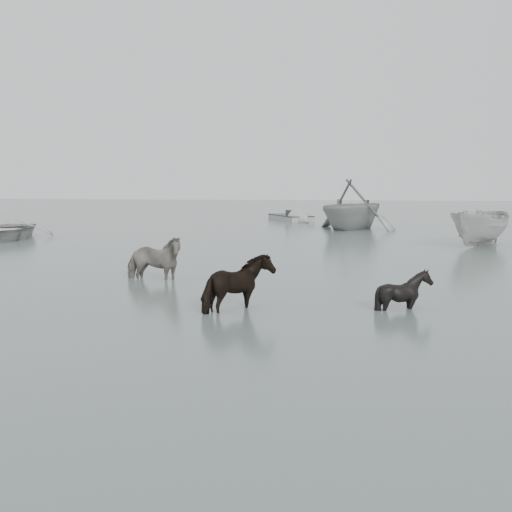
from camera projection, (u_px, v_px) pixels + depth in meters
name	position (u px, v px, depth m)	size (l,w,h in m)	color
ground	(243.00, 306.00, 14.15)	(140.00, 140.00, 0.00)	#54635C
pony_pinto	(153.00, 252.00, 17.70)	(0.84, 1.83, 1.55)	black
pony_dark	(239.00, 278.00, 13.61)	(1.40, 1.20, 1.41)	black
pony_black	(404.00, 282.00, 13.80)	(0.97, 1.09, 1.20)	black
rowboat_lead	(3.00, 228.00, 29.67)	(3.69, 5.17, 1.07)	#B4B3AF
rowboat_trail	(353.00, 203.00, 35.35)	(4.75, 5.51, 2.90)	#949795
boat_small	(481.00, 226.00, 26.79)	(1.63, 4.33, 1.67)	#B1B1AC
skiff_mid	(291.00, 215.00, 42.74)	(5.60, 1.60, 0.75)	#959795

